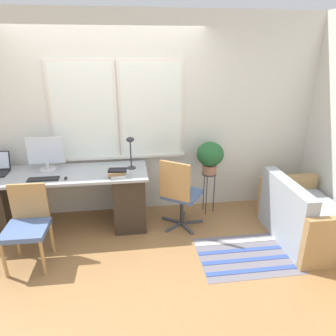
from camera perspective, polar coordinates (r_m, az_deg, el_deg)
ground_plane at (r=3.94m, az=-9.98°, el=-12.98°), size 14.00×14.00×0.00m
wall_back_with_window at (r=4.15m, az=-10.77°, el=9.12°), size 9.00×0.12×2.70m
desk at (r=4.13m, az=-19.01°, el=-5.56°), size 2.14×0.71×0.78m
monitor at (r=4.09m, az=-22.28°, el=2.58°), size 0.46×0.21×0.43m
keyboard at (r=3.85m, az=-22.66°, el=-1.96°), size 0.36×0.12×0.02m
mouse at (r=3.78m, az=-18.91°, el=-1.80°), size 0.04×0.06×0.03m
desk_lamp at (r=3.85m, az=-7.18°, el=4.19°), size 0.11×0.11×0.42m
book_stack at (r=3.68m, az=-9.63°, el=-0.94°), size 0.24×0.17×0.10m
desk_chair_wooden at (r=3.61m, az=-25.26°, el=-9.55°), size 0.45×0.46×0.87m
office_chair_swivel at (r=3.86m, az=2.22°, el=-4.73°), size 0.61×0.61×0.97m
couch_loveseat at (r=4.12m, az=24.68°, el=-8.73°), size 0.81×1.20×0.78m
plant_stand at (r=4.27m, az=7.77°, el=-2.18°), size 0.21×0.21×0.62m
potted_plant at (r=4.14m, az=8.02°, el=2.38°), size 0.37×0.37×0.45m
floor_rug_striped at (r=3.72m, az=14.58°, el=-15.73°), size 1.10×0.80×0.01m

